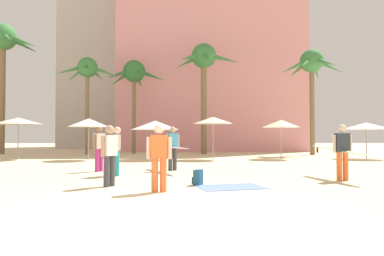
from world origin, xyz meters
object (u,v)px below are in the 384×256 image
(backpack, at_px, (198,178))
(person_mid_center, at_px, (99,147))
(palm_tree_center, at_px, (134,76))
(person_near_right, at_px, (117,149))
(cafe_umbrella_6, at_px, (155,125))
(palm_tree_far_left, at_px, (312,68))
(beach_towel, at_px, (231,187))
(cafe_umbrella_0, at_px, (18,121))
(cafe_umbrella_5, at_px, (281,124))
(palm_tree_right, at_px, (204,64))
(person_far_right, at_px, (340,150))
(cafe_umbrella_3, at_px, (366,126))
(person_near_left, at_px, (159,155))
(cafe_umbrella_4, at_px, (89,123))
(palm_tree_left, at_px, (87,73))
(person_mid_right, at_px, (172,147))
(cafe_umbrella_2, at_px, (213,120))
(palm_tree_far_right, at_px, (3,46))
(person_mid_left, at_px, (109,153))

(backpack, xyz_separation_m, person_mid_center, (-3.58, 3.70, 0.73))
(palm_tree_center, xyz_separation_m, person_near_right, (1.62, -15.01, -5.12))
(cafe_umbrella_6, bearing_deg, palm_tree_far_left, 23.65)
(beach_towel, bearing_deg, cafe_umbrella_0, 134.32)
(person_near_right, bearing_deg, palm_tree_center, 86.77)
(palm_tree_center, distance_m, cafe_umbrella_5, 12.32)
(cafe_umbrella_6, bearing_deg, person_near_right, -94.36)
(palm_tree_right, bearing_deg, person_mid_center, -110.17)
(cafe_umbrella_5, relative_size, beach_towel, 1.35)
(person_far_right, distance_m, person_mid_center, 8.40)
(cafe_umbrella_0, height_order, person_mid_center, cafe_umbrella_0)
(cafe_umbrella_3, bearing_deg, person_near_right, -147.10)
(beach_towel, xyz_separation_m, person_near_left, (-1.82, -0.72, 0.88))
(beach_towel, relative_size, person_far_right, 0.58)
(cafe_umbrella_0, distance_m, backpack, 14.57)
(cafe_umbrella_0, bearing_deg, cafe_umbrella_4, -8.56)
(cafe_umbrella_3, bearing_deg, palm_tree_left, 163.69)
(person_mid_right, bearing_deg, beach_towel, -10.38)
(cafe_umbrella_3, height_order, person_mid_right, cafe_umbrella_3)
(cafe_umbrella_0, bearing_deg, person_far_right, -33.83)
(cafe_umbrella_4, height_order, person_near_left, cafe_umbrella_4)
(palm_tree_far_left, xyz_separation_m, cafe_umbrella_2, (-7.50, -4.82, -4.01))
(backpack, bearing_deg, palm_tree_far_right, -25.45)
(person_mid_left, bearing_deg, person_mid_center, -42.26)
(palm_tree_right, height_order, person_near_left, palm_tree_right)
(cafe_umbrella_3, xyz_separation_m, person_mid_right, (-11.20, -6.77, -1.02))
(palm_tree_center, relative_size, cafe_umbrella_3, 2.69)
(palm_tree_right, xyz_separation_m, cafe_umbrella_0, (-10.95, -5.89, -4.58))
(palm_tree_center, bearing_deg, palm_tree_far_left, -10.04)
(palm_tree_right, relative_size, person_near_left, 5.14)
(backpack, bearing_deg, cafe_umbrella_0, -22.19)
(palm_tree_far_left, height_order, person_far_right, palm_tree_far_left)
(palm_tree_left, distance_m, cafe_umbrella_3, 19.02)
(person_near_right, xyz_separation_m, person_mid_left, (0.27, -2.47, -0.02))
(palm_tree_right, relative_size, person_mid_right, 2.99)
(cafe_umbrella_0, relative_size, person_mid_center, 1.61)
(palm_tree_left, distance_m, palm_tree_center, 3.50)
(person_near_right, xyz_separation_m, person_near_left, (1.66, -3.41, -0.02))
(person_mid_right, distance_m, person_near_right, 2.44)
(cafe_umbrella_3, height_order, person_mid_center, cafe_umbrella_3)
(cafe_umbrella_6, relative_size, backpack, 6.51)
(palm_tree_far_left, relative_size, cafe_umbrella_4, 3.25)
(palm_tree_right, height_order, cafe_umbrella_4, palm_tree_right)
(cafe_umbrella_5, bearing_deg, cafe_umbrella_3, 1.39)
(cafe_umbrella_5, distance_m, beach_towel, 12.02)
(cafe_umbrella_3, distance_m, backpack, 15.00)
(cafe_umbrella_6, relative_size, person_far_right, 0.94)
(palm_tree_center, relative_size, person_mid_left, 4.46)
(cafe_umbrella_6, distance_m, person_mid_left, 10.51)
(cafe_umbrella_3, xyz_separation_m, person_far_right, (-6.00, -9.69, -1.02))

